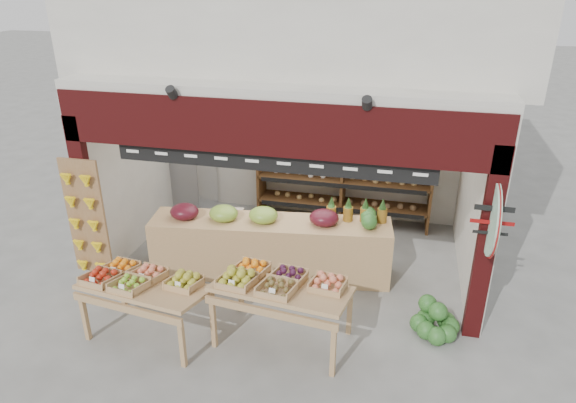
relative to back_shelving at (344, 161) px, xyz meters
The scene contains 11 objects.
ground 2.36m from the back_shelving, 107.53° to the right, with size 60.00×60.00×0.00m, color slate.
shop_structure 2.79m from the back_shelving, 152.37° to the right, with size 6.36×5.12×5.40m.
banana_board 4.56m from the back_shelving, 137.07° to the right, with size 0.60×0.15×1.80m.
gift_sign 3.79m from the back_shelving, 55.21° to the right, with size 0.04×0.93×0.92m.
back_shelving is the anchor object (origin of this frame).
refrigerator 3.03m from the back_shelving, behind, with size 0.72×0.72×1.85m, color silver.
cardboard_stack 2.25m from the back_shelving, 138.89° to the right, with size 1.01×0.74×0.66m.
mid_counter 2.41m from the back_shelving, 111.66° to the right, with size 3.76×1.20×1.15m.
display_table_left 4.47m from the back_shelving, 118.04° to the right, with size 1.66×1.06×1.00m.
display_table_right 3.67m from the back_shelving, 95.15° to the right, with size 1.78×1.12×1.06m.
watermelon_pile 3.66m from the back_shelving, 61.59° to the right, with size 0.65×0.62×0.47m.
Camera 1 is at (1.65, -6.97, 4.43)m, focal length 32.00 mm.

